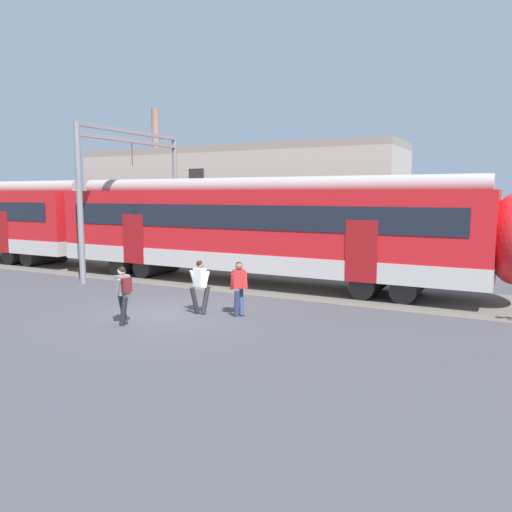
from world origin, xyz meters
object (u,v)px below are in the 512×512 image
object	(u,v)px
pedestrian_white	(200,283)
pedestrian_grey	(123,290)
commuter_train	(97,223)
pedestrian_red	(239,285)

from	to	relation	value
pedestrian_white	pedestrian_grey	bearing A→B (deg)	-119.59
commuter_train	pedestrian_grey	distance (m)	11.28
commuter_train	pedestrian_grey	xyz separation A→B (m)	(8.39, -7.44, -1.26)
pedestrian_grey	pedestrian_white	world-z (taller)	same
commuter_train	pedestrian_grey	bearing A→B (deg)	-41.58
commuter_train	pedestrian_red	distance (m)	11.97
pedestrian_white	pedestrian_red	size ratio (longest dim) A/B	1.00
pedestrian_grey	pedestrian_red	bearing A→B (deg)	44.95
commuter_train	pedestrian_grey	size ratio (longest dim) A/B	22.83
commuter_train	pedestrian_grey	world-z (taller)	commuter_train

